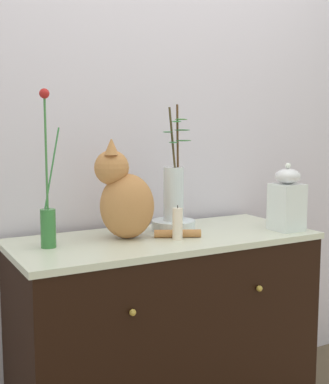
{
  "coord_description": "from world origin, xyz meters",
  "views": [
    {
      "loc": [
        -0.99,
        -1.8,
        1.29
      ],
      "look_at": [
        0.0,
        0.0,
        1.03
      ],
      "focal_mm": 48.32,
      "sensor_mm": 36.0,
      "label": 1
    }
  ],
  "objects_px": {
    "vase_slim_green": "(48,212)",
    "vase_glass_clear": "(174,189)",
    "candle_pillar": "(178,224)",
    "bowl_porcelain": "(173,226)",
    "jar_lidded_porcelain": "(287,201)",
    "sideboard": "(165,335)",
    "cat_sitting": "(124,198)"
  },
  "relations": [
    {
      "from": "jar_lidded_porcelain",
      "to": "candle_pillar",
      "type": "relative_size",
      "value": 2.1
    },
    {
      "from": "vase_glass_clear",
      "to": "jar_lidded_porcelain",
      "type": "bearing_deg",
      "value": -26.61
    },
    {
      "from": "bowl_porcelain",
      "to": "jar_lidded_porcelain",
      "type": "height_order",
      "value": "jar_lidded_porcelain"
    },
    {
      "from": "cat_sitting",
      "to": "jar_lidded_porcelain",
      "type": "distance_m",
      "value": 0.7
    },
    {
      "from": "cat_sitting",
      "to": "candle_pillar",
      "type": "relative_size",
      "value": 2.98
    },
    {
      "from": "sideboard",
      "to": "bowl_porcelain",
      "type": "relative_size",
      "value": 6.68
    },
    {
      "from": "jar_lidded_porcelain",
      "to": "candle_pillar",
      "type": "xyz_separation_m",
      "value": [
        -0.5,
        0.06,
        -0.07
      ]
    },
    {
      "from": "vase_glass_clear",
      "to": "vase_slim_green",
      "type": "bearing_deg",
      "value": -175.76
    },
    {
      "from": "vase_slim_green",
      "to": "sideboard",
      "type": "bearing_deg",
      "value": -3.42
    },
    {
      "from": "bowl_porcelain",
      "to": "vase_slim_green",
      "type": "bearing_deg",
      "value": -175.59
    },
    {
      "from": "sideboard",
      "to": "jar_lidded_porcelain",
      "type": "height_order",
      "value": "jar_lidded_porcelain"
    },
    {
      "from": "bowl_porcelain",
      "to": "candle_pillar",
      "type": "bearing_deg",
      "value": -114.38
    },
    {
      "from": "cat_sitting",
      "to": "vase_glass_clear",
      "type": "relative_size",
      "value": 0.84
    },
    {
      "from": "sideboard",
      "to": "cat_sitting",
      "type": "distance_m",
      "value": 0.61
    },
    {
      "from": "vase_slim_green",
      "to": "bowl_porcelain",
      "type": "distance_m",
      "value": 0.56
    },
    {
      "from": "cat_sitting",
      "to": "sideboard",
      "type": "bearing_deg",
      "value": -14.11
    },
    {
      "from": "vase_glass_clear",
      "to": "candle_pillar",
      "type": "bearing_deg",
      "value": -114.67
    },
    {
      "from": "vase_slim_green",
      "to": "vase_glass_clear",
      "type": "height_order",
      "value": "vase_slim_green"
    },
    {
      "from": "vase_slim_green",
      "to": "bowl_porcelain",
      "type": "bearing_deg",
      "value": 4.41
    },
    {
      "from": "cat_sitting",
      "to": "jar_lidded_porcelain",
      "type": "bearing_deg",
      "value": -15.56
    },
    {
      "from": "jar_lidded_porcelain",
      "to": "candle_pillar",
      "type": "height_order",
      "value": "jar_lidded_porcelain"
    },
    {
      "from": "bowl_porcelain",
      "to": "vase_glass_clear",
      "type": "relative_size",
      "value": 0.38
    },
    {
      "from": "cat_sitting",
      "to": "vase_glass_clear",
      "type": "xyz_separation_m",
      "value": [
        0.24,
        0.03,
        0.02
      ]
    },
    {
      "from": "candle_pillar",
      "to": "vase_glass_clear",
      "type": "bearing_deg",
      "value": 65.33
    },
    {
      "from": "sideboard",
      "to": "vase_glass_clear",
      "type": "distance_m",
      "value": 0.61
    },
    {
      "from": "sideboard",
      "to": "bowl_porcelain",
      "type": "distance_m",
      "value": 0.46
    },
    {
      "from": "cat_sitting",
      "to": "vase_glass_clear",
      "type": "height_order",
      "value": "vase_glass_clear"
    },
    {
      "from": "sideboard",
      "to": "jar_lidded_porcelain",
      "type": "relative_size",
      "value": 4.28
    },
    {
      "from": "jar_lidded_porcelain",
      "to": "vase_slim_green",
      "type": "bearing_deg",
      "value": 169.88
    },
    {
      "from": "bowl_porcelain",
      "to": "jar_lidded_porcelain",
      "type": "relative_size",
      "value": 0.64
    },
    {
      "from": "candle_pillar",
      "to": "sideboard",
      "type": "bearing_deg",
      "value": 97.46
    },
    {
      "from": "sideboard",
      "to": "candle_pillar",
      "type": "relative_size",
      "value": 9.01
    }
  ]
}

